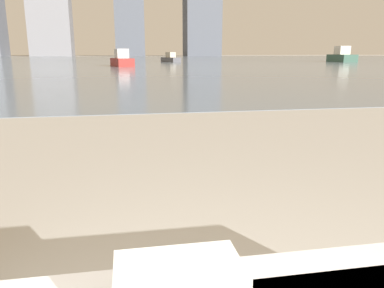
% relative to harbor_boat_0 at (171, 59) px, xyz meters
% --- Properties ---
extents(harbor_water, '(180.00, 110.00, 0.01)m').
position_rel_harbor_boat_0_xyz_m(harbor_water, '(-5.28, 17.39, -0.40)').
color(harbor_water, slate).
rests_on(harbor_water, ground_plane).
extents(harbor_boat_0, '(2.09, 3.18, 1.13)m').
position_rel_harbor_boat_0_xyz_m(harbor_boat_0, '(0.00, 0.00, 0.00)').
color(harbor_boat_0, '#4C4C51').
rests_on(harbor_boat_0, harbor_water).
extents(harbor_boat_1, '(1.97, 3.87, 1.38)m').
position_rel_harbor_boat_0_xyz_m(harbor_boat_1, '(-5.60, -12.96, 0.09)').
color(harbor_boat_1, maroon).
rests_on(harbor_boat_1, harbor_water).
extents(harbor_boat_3, '(2.28, 5.07, 1.84)m').
position_rel_harbor_boat_0_xyz_m(harbor_boat_3, '(20.25, -2.63, 0.25)').
color(harbor_boat_3, '#335647').
rests_on(harbor_boat_3, harbor_water).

